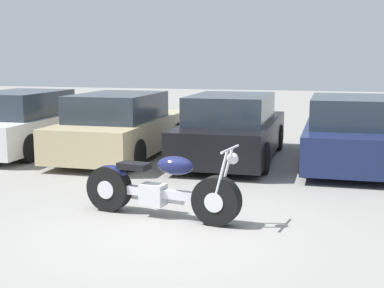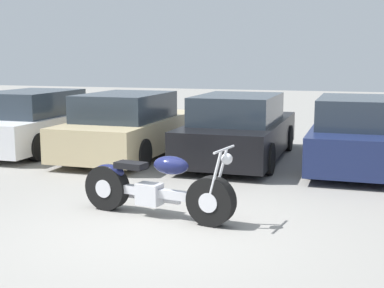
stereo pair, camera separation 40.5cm
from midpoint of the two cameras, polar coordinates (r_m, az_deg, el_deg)
name	(u,v)px [view 1 (the left image)]	position (r m, az deg, el deg)	size (l,w,h in m)	color
ground_plane	(162,230)	(7.01, -4.92, -9.15)	(60.00, 60.00, 0.00)	gray
motorcycle	(159,188)	(7.45, -5.15, -4.73)	(2.33, 0.81, 1.05)	black
parked_car_white	(26,123)	(13.37, -18.10, 2.14)	(1.90, 4.47, 1.42)	white
parked_car_champagne	(122,127)	(12.11, -8.47, 1.80)	(1.90, 4.47, 1.42)	#C6B284
parked_car_black	(232,129)	(11.60, 3.32, 1.56)	(1.90, 4.47, 1.42)	black
parked_car_navy	(351,133)	(11.42, 15.63, 1.11)	(1.90, 4.47, 1.42)	#19234C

